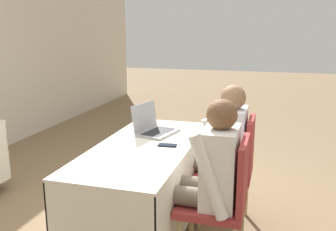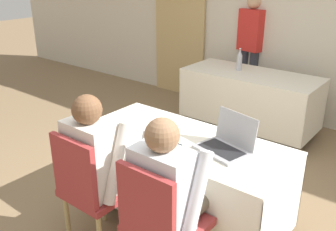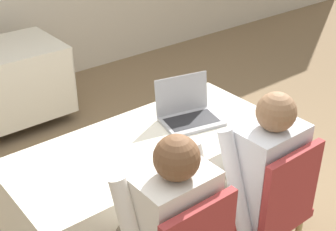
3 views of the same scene
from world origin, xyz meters
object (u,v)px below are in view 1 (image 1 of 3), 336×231
Objects in this scene: person_checkered_shirt at (208,174)px; person_white_shirt at (222,146)px; chair_near_right at (234,165)px; laptop at (154,128)px; chair_near_left at (223,198)px; cell_phone at (167,145)px.

person_checkered_shirt and person_white_shirt have the same top height.
person_white_shirt is (0.63, 0.00, 0.00)m from person_checkered_shirt.
person_checkered_shirt is (-0.63, 0.10, 0.16)m from chair_near_right.
laptop is 0.89m from person_checkered_shirt.
person_checkered_shirt is at bearing -90.00° from chair_near_left.
chair_near_right is (0.63, 0.00, 0.00)m from chair_near_left.
person_white_shirt reaches higher than cell_phone.
cell_phone is 0.48m from person_white_shirt.
cell_phone is at bearing -53.81° from person_white_shirt.
person_checkered_shirt is at bearing -136.74° from cell_phone.
chair_near_left is at bearing 90.00° from person_checkered_shirt.
laptop reaches higher than chair_near_right.
person_checkered_shirt reaches higher than laptop.
person_checkered_shirt reaches higher than chair_near_right.
laptop reaches higher than cell_phone.
cell_phone is at bearing -132.05° from person_checkered_shirt.
laptop is 0.45× the size of chair_near_left.
person_checkered_shirt is at bearing -9.46° from chair_near_right.
chair_near_left and chair_near_right have the same top height.
cell_phone is 0.16× the size of chair_near_left.
person_checkered_shirt reaches higher than cell_phone.
chair_near_left is (-0.35, -0.49, -0.22)m from cell_phone.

